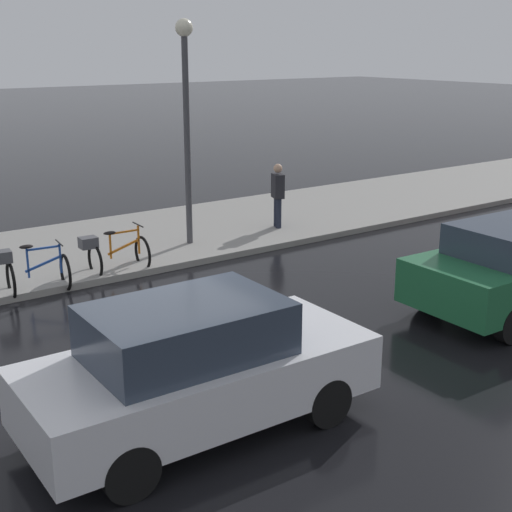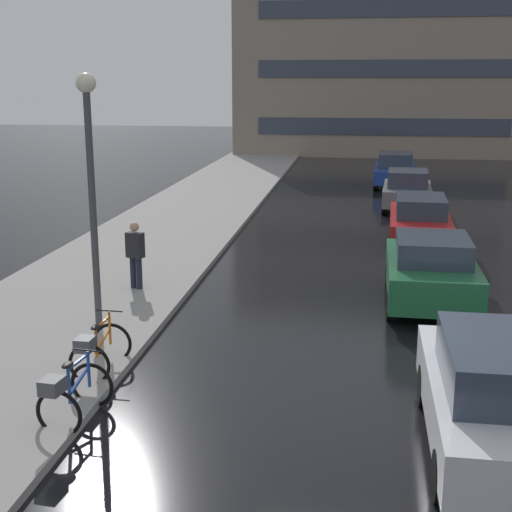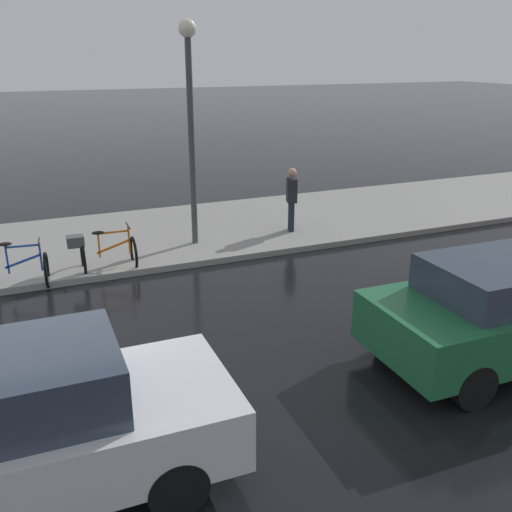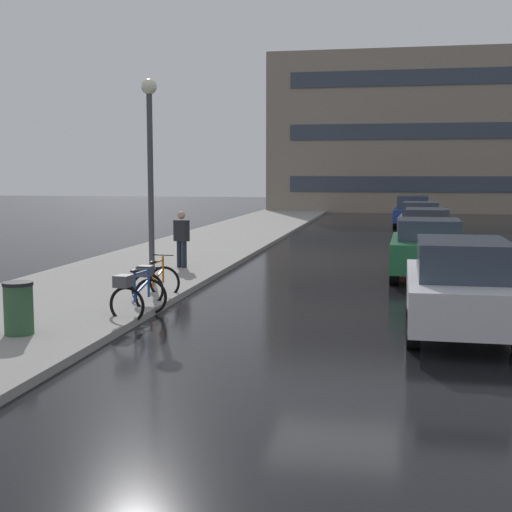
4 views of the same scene
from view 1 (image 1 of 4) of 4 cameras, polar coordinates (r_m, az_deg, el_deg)
The scene contains 7 objects.
ground_plane at distance 11.15m, azimuth -7.60°, elevation -7.80°, with size 140.00×140.00×0.00m, color black.
sidewalk_kerb at distance 21.47m, azimuth 8.67°, elevation 4.29°, with size 4.80×60.00×0.14m, color gray.
bicycle_nearest at distance 14.02m, azimuth -17.61°, elevation -1.09°, with size 0.83×1.38×1.00m.
bicycle_second at distance 14.84m, azimuth -11.40°, elevation 0.27°, with size 0.77×1.38×1.01m.
car_white at distance 8.72m, azimuth -4.79°, elevation -8.84°, with size 1.90×4.32×1.67m.
pedestrian at distance 17.82m, azimuth 1.75°, elevation 4.97°, with size 0.46×0.36×1.74m.
streetlamp at distance 16.09m, azimuth -5.62°, elevation 12.13°, with size 0.39×0.39×5.11m.
Camera 1 is at (9.05, -4.63, 4.58)m, focal length 50.00 mm.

